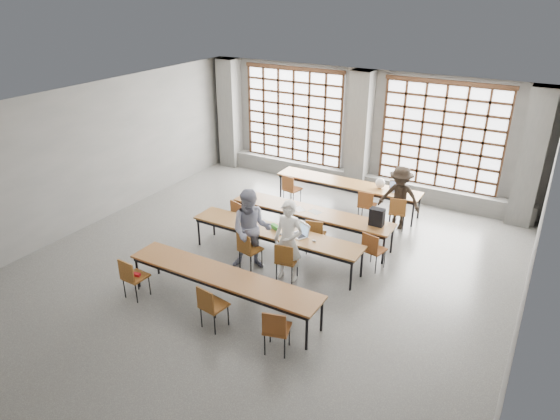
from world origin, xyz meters
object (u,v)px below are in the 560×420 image
object	(u,v)px
desk_row_d	(223,278)
chair_mid_left	(240,214)
phone	(280,234)
chair_mid_right	(373,247)
chair_front_left	(248,247)
desk_row_c	(275,233)
chair_near_left	(132,275)
desk_row_a	(347,185)
green_box	(275,227)
backpack	(377,217)
laptop_back	(396,188)
student_male	(288,241)
desk_row_b	(311,213)
chair_back_mid	(367,203)
chair_front_right	(286,258)
chair_back_left	(290,187)
laptop_front	(301,233)
chair_near_right	(276,327)
chair_back_right	(398,210)
chair_mid_centre	(315,233)
red_pouch	(135,274)
student_back	(400,198)
mouse	(314,241)
chair_near_mid	(211,303)
plastic_bag	(380,183)
student_female	(251,230)

from	to	relation	value
desk_row_d	chair_mid_left	bearing A→B (deg)	118.10
desk_row_d	phone	size ratio (longest dim) A/B	30.77
chair_mid_right	chair_front_left	world-z (taller)	same
desk_row_c	chair_near_left	world-z (taller)	chair_near_left
desk_row_a	green_box	size ratio (longest dim) A/B	16.00
backpack	laptop_back	bearing A→B (deg)	96.40
student_male	laptop_back	world-z (taller)	student_male
desk_row_a	desk_row_b	size ratio (longest dim) A/B	1.00
chair_back_mid	chair_front_right	bearing A→B (deg)	-97.14
desk_row_a	chair_back_left	distance (m)	1.55
laptop_front	laptop_back	distance (m)	3.59
chair_front_right	student_male	world-z (taller)	student_male
chair_mid_right	chair_near_right	xyz separation A→B (m)	(-0.43, -3.35, 0.00)
laptop_front	chair_mid_left	bearing A→B (deg)	163.49
chair_back_right	chair_mid_centre	bearing A→B (deg)	-119.94
chair_back_right	chair_mid_left	distance (m)	3.90
red_pouch	student_male	bearing A→B (deg)	42.76
chair_back_right	chair_mid_right	xyz separation A→B (m)	(0.14, -2.13, 0.00)
desk_row_d	chair_near_left	world-z (taller)	chair_near_left
student_back	laptop_front	size ratio (longest dim) A/B	3.51
mouse	phone	xyz separation A→B (m)	(-0.77, -0.08, -0.01)
chair_mid_centre	chair_near_right	bearing A→B (deg)	-74.37
green_box	phone	xyz separation A→B (m)	(0.23, -0.18, -0.04)
green_box	chair_near_right	bearing A→B (deg)	-59.45
chair_mid_left	chair_front_right	world-z (taller)	same
chair_front_left	red_pouch	bearing A→B (deg)	-124.35
backpack	chair_back_left	bearing A→B (deg)	154.00
chair_back_left	laptop_front	xyz separation A→B (m)	(1.75, -2.72, 0.25)
chair_front_right	mouse	distance (m)	0.73
chair_near_left	chair_front_right	bearing A→B (deg)	41.87
desk_row_b	desk_row_d	bearing A→B (deg)	-92.84
chair_mid_centre	chair_near_mid	bearing A→B (deg)	-96.73
chair_mid_left	chair_back_mid	bearing A→B (deg)	40.93
laptop_front	desk_row_b	bearing A→B (deg)	106.76
desk_row_d	chair_back_right	bearing A→B (deg)	69.55
chair_mid_centre	chair_front_right	bearing A→B (deg)	-90.79
desk_row_a	chair_back_right	xyz separation A→B (m)	(1.62, -0.63, -0.13)
chair_back_mid	chair_near_right	world-z (taller)	same
chair_front_left	red_pouch	distance (m)	2.37
desk_row_b	plastic_bag	distance (m)	2.38
laptop_back	plastic_bag	distance (m)	0.44
green_box	red_pouch	world-z (taller)	green_box
chair_mid_left	green_box	distance (m)	1.51
mouse	phone	size ratio (longest dim) A/B	0.75
phone	chair_back_left	bearing A→B (deg)	114.87
chair_back_mid	student_female	distance (m)	3.60
chair_front_left	green_box	world-z (taller)	chair_front_left
desk_row_b	student_male	bearing A→B (deg)	-77.97
chair_front_right	mouse	xyz separation A→B (m)	(0.34, 0.61, 0.21)
mouse	red_pouch	bearing A→B (deg)	-135.44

